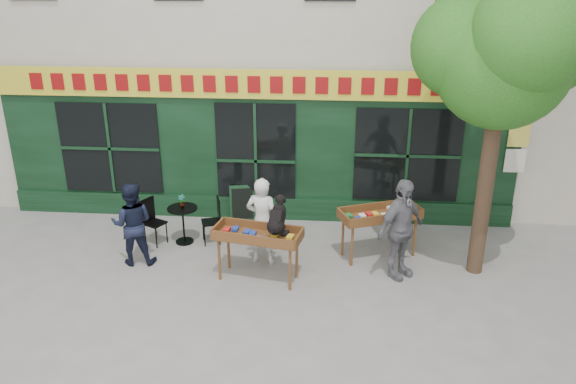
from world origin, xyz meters
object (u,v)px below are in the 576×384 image
at_px(book_cart_center, 258,237).
at_px(bistro_table, 183,218).
at_px(book_cart_right, 380,217).
at_px(dog, 277,214).
at_px(woman, 262,221).
at_px(man_left, 132,224).
at_px(man_right, 400,229).

distance_m(book_cart_center, bistro_table, 2.16).
bearing_deg(bistro_table, book_cart_right, -3.76).
height_order(book_cart_center, dog, dog).
relative_size(book_cart_center, bistro_table, 2.10).
bearing_deg(dog, book_cart_right, 42.49).
bearing_deg(woman, book_cart_center, 101.33).
height_order(book_cart_center, man_left, man_left).
height_order(dog, book_cart_right, dog).
bearing_deg(book_cart_right, man_right, -90.36).
bearing_deg(book_cart_center, bistro_table, 153.41).
relative_size(woman, man_right, 0.91).
bearing_deg(book_cart_right, dog, -171.01).
distance_m(book_cart_center, man_left, 2.42).
bearing_deg(man_right, book_cart_right, 69.64).
bearing_deg(woman, man_right, -176.43).
height_order(book_cart_center, bistro_table, book_cart_center).
distance_m(bistro_table, man_left, 1.17).
xyz_separation_m(dog, man_left, (-2.74, 0.47, -0.49)).
xyz_separation_m(book_cart_center, dog, (0.35, -0.05, 0.47)).
height_order(book_cart_right, bistro_table, book_cart_right).
bearing_deg(bistro_table, man_left, -127.87).
distance_m(book_cart_center, dog, 0.59).
bearing_deg(man_left, book_cart_right, -179.99).
relative_size(dog, man_left, 0.38).
relative_size(book_cart_center, man_left, 1.00).
distance_m(book_cart_center, woman, 0.65).
height_order(dog, woman, woman).
distance_m(man_right, bistro_table, 4.31).
bearing_deg(book_cart_right, woman, 168.48).
height_order(book_cart_center, woman, woman).
xyz_separation_m(book_cart_center, man_right, (2.49, 0.31, 0.10)).
height_order(woman, man_left, woman).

